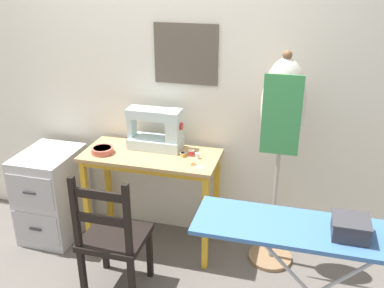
% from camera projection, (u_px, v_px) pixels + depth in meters
% --- Properties ---
extents(ground_plane, '(14.00, 14.00, 0.00)m').
position_uv_depth(ground_plane, '(144.00, 260.00, 3.19)').
color(ground_plane, '#5B5651').
extents(wall_back, '(10.00, 0.07, 2.55)m').
position_uv_depth(wall_back, '(162.00, 76.00, 3.15)').
color(wall_back, silver).
rests_on(wall_back, ground_plane).
extents(sewing_table, '(0.99, 0.45, 0.77)m').
position_uv_depth(sewing_table, '(151.00, 170.00, 3.13)').
color(sewing_table, tan).
rests_on(sewing_table, ground_plane).
extents(sewing_machine, '(0.41, 0.19, 0.33)m').
position_uv_depth(sewing_machine, '(158.00, 130.00, 3.13)').
color(sewing_machine, silver).
rests_on(sewing_machine, sewing_table).
extents(fabric_bowl, '(0.16, 0.16, 0.04)m').
position_uv_depth(fabric_bowl, '(102.00, 150.00, 3.09)').
color(fabric_bowl, '#B25647').
rests_on(fabric_bowl, sewing_table).
extents(scissors, '(0.11, 0.09, 0.01)m').
position_uv_depth(scissors, '(196.00, 165.00, 2.91)').
color(scissors, silver).
rests_on(scissors, sewing_table).
extents(thread_spool_near_machine, '(0.04, 0.04, 0.03)m').
position_uv_depth(thread_spool_near_machine, '(183.00, 155.00, 3.04)').
color(thread_spool_near_machine, yellow).
rests_on(thread_spool_near_machine, sewing_table).
extents(thread_spool_mid_table, '(0.04, 0.04, 0.04)m').
position_uv_depth(thread_spool_mid_table, '(191.00, 153.00, 3.05)').
color(thread_spool_mid_table, red).
rests_on(thread_spool_mid_table, sewing_table).
extents(thread_spool_far_edge, '(0.04, 0.04, 0.04)m').
position_uv_depth(thread_spool_far_edge, '(198.00, 156.00, 3.01)').
color(thread_spool_far_edge, silver).
rests_on(thread_spool_far_edge, sewing_table).
extents(wooden_chair, '(0.40, 0.38, 0.90)m').
position_uv_depth(wooden_chair, '(113.00, 238.00, 2.74)').
color(wooden_chair, black).
rests_on(wooden_chair, ground_plane).
extents(filing_cabinet, '(0.41, 0.53, 0.71)m').
position_uv_depth(filing_cabinet, '(52.00, 194.00, 3.39)').
color(filing_cabinet, '#B7B7BC').
rests_on(filing_cabinet, ground_plane).
extents(dress_form, '(0.32, 0.32, 1.56)m').
position_uv_depth(dress_form, '(282.00, 121.00, 2.77)').
color(dress_form, '#846647').
rests_on(dress_form, ground_plane).
extents(ironing_board, '(1.29, 0.36, 0.82)m').
position_uv_depth(ironing_board, '(320.00, 237.00, 2.16)').
color(ironing_board, '#3D6BAD').
rests_on(ironing_board, ground_plane).
extents(storage_box, '(0.18, 0.17, 0.10)m').
position_uv_depth(storage_box, '(350.00, 227.00, 2.08)').
color(storage_box, '#333338').
rests_on(storage_box, ironing_board).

